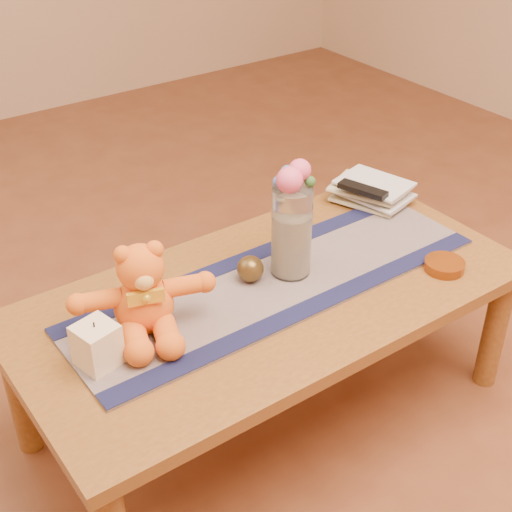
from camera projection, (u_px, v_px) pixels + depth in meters
floor at (269, 410)px, 2.22m from camera, size 5.50×5.50×0.00m
coffee_table_top at (271, 296)px, 1.99m from camera, size 1.40×0.70×0.04m
table_leg_fr at (495, 330)px, 2.23m from camera, size 0.07×0.07×0.41m
table_leg_bl at (20, 392)px, 2.00m from camera, size 0.07×0.07×0.41m
table_leg_br at (365, 248)px, 2.62m from camera, size 0.07×0.07×0.41m
persian_runner at (277, 283)px, 2.00m from camera, size 1.20×0.36×0.01m
runner_border_near at (311, 307)px, 1.90m from camera, size 1.20×0.07×0.00m
runner_border_far at (247, 258)px, 2.10m from camera, size 1.20×0.07×0.00m
teddy_bear at (142, 288)px, 1.77m from camera, size 0.41×0.37×0.23m
pillar_candle at (97, 345)px, 1.69m from camera, size 0.11×0.11×0.11m
candle_wick at (94, 325)px, 1.66m from camera, size 0.00×0.00×0.01m
glass_vase at (292, 232)px, 1.97m from camera, size 0.11×0.11×0.26m
potpourri_fill at (291, 244)px, 1.99m from camera, size 0.09×0.09×0.18m
rose_left at (290, 180)px, 1.87m from camera, size 0.07×0.07×0.07m
rose_right at (300, 170)px, 1.89m from camera, size 0.06×0.06×0.06m
blue_flower_back at (288, 173)px, 1.91m from camera, size 0.04×0.04×0.04m
blue_flower_side at (279, 182)px, 1.89m from camera, size 0.04×0.04×0.04m
leaf_sprig at (310, 181)px, 1.90m from camera, size 0.03×0.03×0.03m
bronze_ball at (250, 269)px, 1.99m from camera, size 0.10×0.10×0.07m
book_bottom at (358, 209)px, 2.34m from camera, size 0.24×0.27×0.02m
book_lower at (360, 204)px, 2.33m from camera, size 0.21×0.26×0.02m
book_upper at (357, 199)px, 2.31m from camera, size 0.24×0.27×0.02m
book_top at (361, 193)px, 2.31m from camera, size 0.22×0.26×0.02m
tv_remote at (363, 190)px, 2.29m from camera, size 0.09×0.17×0.02m
amber_dish at (444, 265)px, 2.06m from camera, size 0.14×0.14×0.03m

